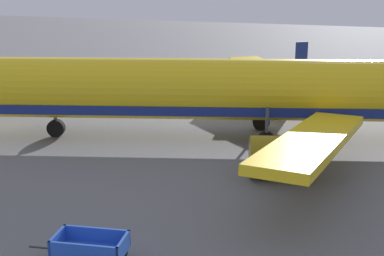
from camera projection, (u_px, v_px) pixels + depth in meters
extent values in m
cylinder|color=yellow|center=(224.00, 89.00, 33.29)|extent=(29.58, 13.24, 3.70)
cube|color=navy|center=(223.00, 106.00, 33.56)|extent=(26.68, 12.09, 0.56)
cube|color=yellow|center=(314.00, 140.00, 25.22)|extent=(3.29, 13.12, 1.35)
cylinder|color=#856D0E|center=(282.00, 157.00, 27.14)|extent=(3.71, 3.03, 2.10)
cube|color=yellow|center=(278.00, 77.00, 41.30)|extent=(10.48, 11.52, 1.35)
cube|color=navy|center=(302.00, 53.00, 47.18)|extent=(0.96, 0.87, 1.90)
cylinder|color=#856D0E|center=(262.00, 98.00, 40.22)|extent=(3.71, 3.03, 2.10)
cylinder|color=#4C4C51|center=(55.00, 112.00, 34.23)|extent=(0.20, 0.20, 2.04)
cylinder|color=black|center=(56.00, 128.00, 34.50)|extent=(1.19, 0.78, 1.10)
cylinder|color=#4C4C51|center=(267.00, 124.00, 31.47)|extent=(0.20, 0.20, 2.04)
cylinder|color=black|center=(266.00, 141.00, 31.74)|extent=(1.19, 0.78, 1.10)
cylinder|color=#4C4C51|center=(262.00, 107.00, 35.70)|extent=(0.20, 0.20, 2.04)
cylinder|color=black|center=(261.00, 122.00, 35.97)|extent=(1.19, 0.78, 1.10)
cube|color=#234CB2|center=(90.00, 251.00, 19.14)|extent=(2.73, 1.86, 0.08)
cube|color=#234CB2|center=(83.00, 252.00, 18.44)|extent=(2.47, 0.59, 0.55)
cube|color=#234CB2|center=(97.00, 235.00, 19.67)|extent=(2.47, 0.59, 0.55)
cube|color=#234CB2|center=(58.00, 240.00, 19.27)|extent=(0.37, 1.39, 0.55)
cube|color=#234CB2|center=(123.00, 246.00, 18.84)|extent=(0.37, 1.39, 0.55)
cylinder|color=#2D2D33|center=(42.00, 248.00, 19.47)|extent=(1.00, 0.27, 0.08)
cylinder|color=black|center=(72.00, 248.00, 19.90)|extent=(0.46, 0.24, 0.44)
cylinder|color=black|center=(121.00, 253.00, 19.57)|extent=(0.46, 0.24, 0.44)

